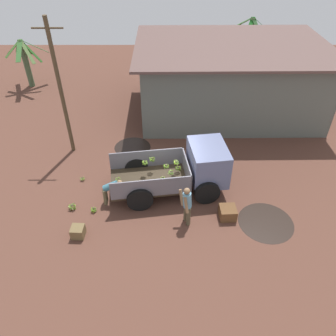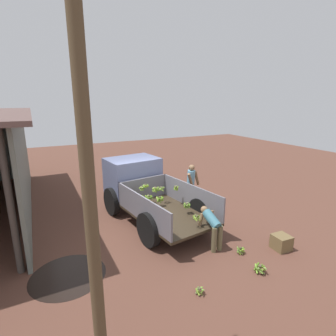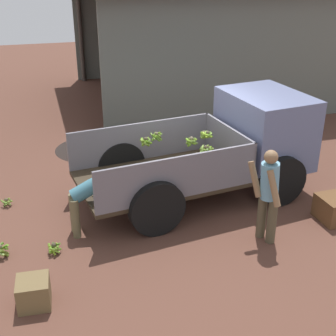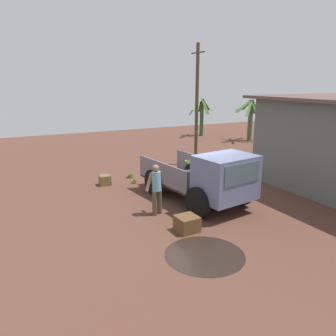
{
  "view_description": "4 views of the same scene",
  "coord_description": "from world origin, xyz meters",
  "px_view_note": "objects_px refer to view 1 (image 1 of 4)",
  "views": [
    {
      "loc": [
        0.08,
        -10.28,
        9.0
      ],
      "look_at": [
        0.08,
        -0.28,
        1.1
      ],
      "focal_mm": 35.0,
      "sensor_mm": 36.0,
      "label": 1
    },
    {
      "loc": [
        -7.47,
        3.0,
        4.03
      ],
      "look_at": [
        0.94,
        -1.2,
        1.58
      ],
      "focal_mm": 28.0,
      "sensor_mm": 36.0,
      "label": 2
    },
    {
      "loc": [
        -2.63,
        -8.15,
        4.49
      ],
      "look_at": [
        -0.59,
        -0.77,
        0.92
      ],
      "focal_mm": 50.0,
      "sensor_mm": 36.0,
      "label": 3
    },
    {
      "loc": [
        9.83,
        -6.21,
        4.2
      ],
      "look_at": [
        -0.48,
        -1.06,
        1.14
      ],
      "focal_mm": 35.0,
      "sensor_mm": 36.0,
      "label": 4
    }
  ],
  "objects_px": {
    "utility_pole": "(61,90)",
    "banana_bunch_on_ground_1": "(72,207)",
    "person_foreground_visitor": "(187,204)",
    "cargo_truck": "(193,167)",
    "person_worker_loading": "(111,189)",
    "banana_bunch_on_ground_2": "(94,210)",
    "wooden_crate_1": "(228,213)",
    "wooden_crate_0": "(78,232)",
    "banana_bunch_on_ground_0": "(82,178)"
  },
  "relations": [
    {
      "from": "utility_pole",
      "to": "banana_bunch_on_ground_1",
      "type": "bearing_deg",
      "value": -77.72
    },
    {
      "from": "person_foreground_visitor",
      "to": "banana_bunch_on_ground_1",
      "type": "bearing_deg",
      "value": -30.55
    },
    {
      "from": "cargo_truck",
      "to": "person_worker_loading",
      "type": "height_order",
      "value": "cargo_truck"
    },
    {
      "from": "cargo_truck",
      "to": "banana_bunch_on_ground_1",
      "type": "bearing_deg",
      "value": -172.83
    },
    {
      "from": "banana_bunch_on_ground_2",
      "to": "person_worker_loading",
      "type": "bearing_deg",
      "value": 38.8
    },
    {
      "from": "person_worker_loading",
      "to": "banana_bunch_on_ground_2",
      "type": "distance_m",
      "value": 0.99
    },
    {
      "from": "person_worker_loading",
      "to": "wooden_crate_1",
      "type": "bearing_deg",
      "value": -13.28
    },
    {
      "from": "utility_pole",
      "to": "wooden_crate_1",
      "type": "xyz_separation_m",
      "value": [
        6.71,
        -4.36,
        -2.85
      ]
    },
    {
      "from": "cargo_truck",
      "to": "wooden_crate_0",
      "type": "xyz_separation_m",
      "value": [
        -4.14,
        -2.59,
        -0.82
      ]
    },
    {
      "from": "person_foreground_visitor",
      "to": "banana_bunch_on_ground_0",
      "type": "distance_m",
      "value": 4.95
    },
    {
      "from": "person_worker_loading",
      "to": "wooden_crate_1",
      "type": "height_order",
      "value": "person_worker_loading"
    },
    {
      "from": "person_foreground_visitor",
      "to": "person_worker_loading",
      "type": "height_order",
      "value": "person_foreground_visitor"
    },
    {
      "from": "banana_bunch_on_ground_0",
      "to": "wooden_crate_0",
      "type": "bearing_deg",
      "value": -81.02
    },
    {
      "from": "banana_bunch_on_ground_1",
      "to": "wooden_crate_0",
      "type": "distance_m",
      "value": 1.4
    },
    {
      "from": "wooden_crate_1",
      "to": "cargo_truck",
      "type": "bearing_deg",
      "value": 125.34
    },
    {
      "from": "banana_bunch_on_ground_0",
      "to": "wooden_crate_0",
      "type": "height_order",
      "value": "wooden_crate_0"
    },
    {
      "from": "cargo_truck",
      "to": "utility_pole",
      "type": "distance_m",
      "value": 6.46
    },
    {
      "from": "person_worker_loading",
      "to": "wooden_crate_0",
      "type": "distance_m",
      "value": 1.99
    },
    {
      "from": "banana_bunch_on_ground_2",
      "to": "wooden_crate_0",
      "type": "height_order",
      "value": "wooden_crate_0"
    },
    {
      "from": "person_foreground_visitor",
      "to": "banana_bunch_on_ground_1",
      "type": "relative_size",
      "value": 5.45
    },
    {
      "from": "utility_pole",
      "to": "wooden_crate_0",
      "type": "xyz_separation_m",
      "value": [
        1.37,
        -5.25,
        -2.87
      ]
    },
    {
      "from": "utility_pole",
      "to": "wooden_crate_1",
      "type": "distance_m",
      "value": 8.5
    },
    {
      "from": "banana_bunch_on_ground_0",
      "to": "wooden_crate_0",
      "type": "xyz_separation_m",
      "value": [
        0.47,
        -3.0,
        0.1
      ]
    },
    {
      "from": "banana_bunch_on_ground_1",
      "to": "wooden_crate_0",
      "type": "relative_size",
      "value": 0.69
    },
    {
      "from": "cargo_truck",
      "to": "wooden_crate_1",
      "type": "height_order",
      "value": "cargo_truck"
    },
    {
      "from": "utility_pole",
      "to": "banana_bunch_on_ground_2",
      "type": "relative_size",
      "value": 25.08
    },
    {
      "from": "cargo_truck",
      "to": "banana_bunch_on_ground_1",
      "type": "height_order",
      "value": "cargo_truck"
    },
    {
      "from": "banana_bunch_on_ground_0",
      "to": "banana_bunch_on_ground_1",
      "type": "height_order",
      "value": "banana_bunch_on_ground_1"
    },
    {
      "from": "banana_bunch_on_ground_0",
      "to": "banana_bunch_on_ground_1",
      "type": "relative_size",
      "value": 0.72
    },
    {
      "from": "wooden_crate_1",
      "to": "utility_pole",
      "type": "bearing_deg",
      "value": 147.01
    },
    {
      "from": "banana_bunch_on_ground_1",
      "to": "person_worker_loading",
      "type": "bearing_deg",
      "value": 14.17
    },
    {
      "from": "banana_bunch_on_ground_1",
      "to": "utility_pole",
      "type": "bearing_deg",
      "value": 102.28
    },
    {
      "from": "wooden_crate_0",
      "to": "wooden_crate_1",
      "type": "bearing_deg",
      "value": 9.49
    },
    {
      "from": "wooden_crate_1",
      "to": "person_foreground_visitor",
      "type": "bearing_deg",
      "value": -170.31
    },
    {
      "from": "banana_bunch_on_ground_2",
      "to": "wooden_crate_1",
      "type": "height_order",
      "value": "wooden_crate_1"
    },
    {
      "from": "cargo_truck",
      "to": "utility_pole",
      "type": "bearing_deg",
      "value": 145.95
    },
    {
      "from": "banana_bunch_on_ground_0",
      "to": "wooden_crate_1",
      "type": "height_order",
      "value": "wooden_crate_1"
    },
    {
      "from": "cargo_truck",
      "to": "wooden_crate_0",
      "type": "bearing_deg",
      "value": -156.25
    },
    {
      "from": "utility_pole",
      "to": "person_worker_loading",
      "type": "distance_m",
      "value": 4.9
    },
    {
      "from": "banana_bunch_on_ground_0",
      "to": "banana_bunch_on_ground_1",
      "type": "bearing_deg",
      "value": -91.3
    },
    {
      "from": "utility_pole",
      "to": "person_foreground_visitor",
      "type": "xyz_separation_m",
      "value": [
        5.17,
        -4.62,
        -2.16
      ]
    },
    {
      "from": "banana_bunch_on_ground_1",
      "to": "wooden_crate_1",
      "type": "distance_m",
      "value": 5.87
    },
    {
      "from": "person_worker_loading",
      "to": "banana_bunch_on_ground_2",
      "type": "relative_size",
      "value": 4.59
    },
    {
      "from": "wooden_crate_0",
      "to": "cargo_truck",
      "type": "bearing_deg",
      "value": 32.02
    },
    {
      "from": "banana_bunch_on_ground_1",
      "to": "banana_bunch_on_ground_2",
      "type": "distance_m",
      "value": 0.85
    },
    {
      "from": "banana_bunch_on_ground_0",
      "to": "wooden_crate_1",
      "type": "bearing_deg",
      "value": -19.89
    },
    {
      "from": "banana_bunch_on_ground_1",
      "to": "wooden_crate_1",
      "type": "bearing_deg",
      "value": -4.01
    },
    {
      "from": "person_foreground_visitor",
      "to": "banana_bunch_on_ground_2",
      "type": "bearing_deg",
      "value": -30.42
    },
    {
      "from": "person_foreground_visitor",
      "to": "wooden_crate_0",
      "type": "height_order",
      "value": "person_foreground_visitor"
    },
    {
      "from": "utility_pole",
      "to": "banana_bunch_on_ground_0",
      "type": "height_order",
      "value": "utility_pole"
    }
  ]
}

